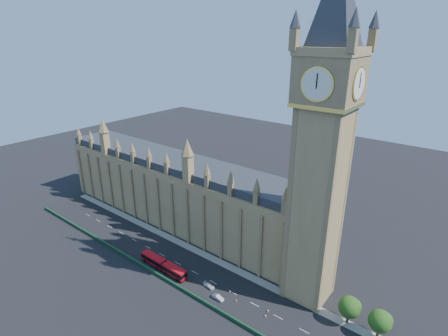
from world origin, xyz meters
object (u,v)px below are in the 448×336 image
Objects in this scene: red_bus at (163,265)px; car_silver at (218,297)px; car_white at (209,285)px; car_grey at (174,269)px.

red_bus is 4.94× the size of car_silver.
red_bus is at bearing 103.32° from car_white.
red_bus is 4.71× the size of car_white.
car_grey reaches higher than car_white.
car_silver is at bearing 1.75° from red_bus.
car_silver is (23.46, 0.40, -1.11)m from red_bus.
red_bus is at bearing 112.37° from car_grey.
car_silver is at bearing -109.04° from car_white.
car_grey is 14.53m from car_white.
red_bus is 4.16× the size of car_grey.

